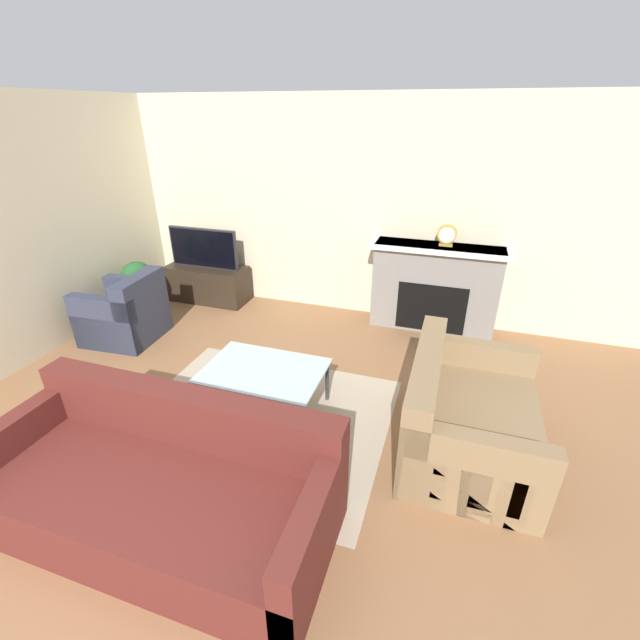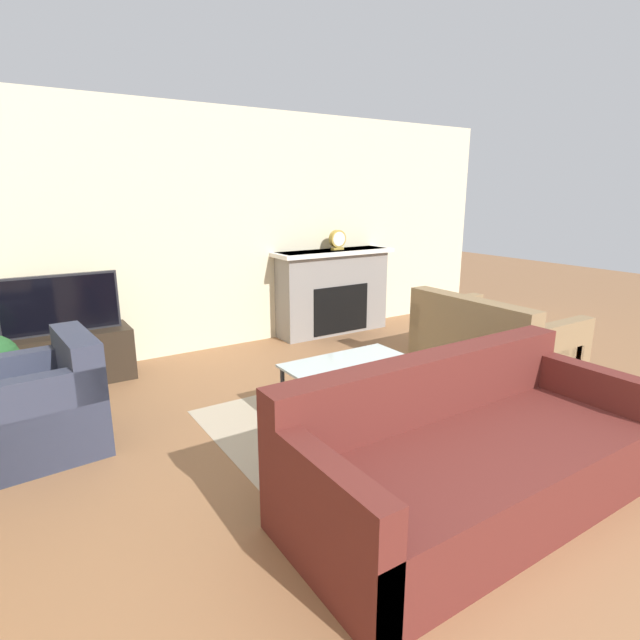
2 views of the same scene
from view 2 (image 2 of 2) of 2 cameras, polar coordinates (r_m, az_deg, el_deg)
name	(u,v)px [view 2 (image 2 of 2)]	position (r m, az deg, el deg)	size (l,w,h in m)	color
ground_plane	(618,611)	(2.86, 30.93, -26.67)	(20.00, 20.00, 0.00)	#936642
wall_back	(213,232)	(5.83, -12.11, 9.83)	(8.18, 0.06, 2.70)	beige
area_rug	(365,422)	(4.08, 5.20, -11.56)	(2.26, 1.95, 0.00)	#B7A88E
fireplace	(333,290)	(6.44, 1.48, 3.47)	(1.61, 0.44, 1.07)	gray
tv_stand	(68,358)	(5.33, -26.89, -3.91)	(1.15, 0.47, 0.50)	#2D2319
tv	(60,304)	(5.20, -27.54, 1.62)	(1.02, 0.06, 0.55)	#232328
couch_sectional	(469,457)	(3.14, 16.64, -14.81)	(2.28, 0.99, 0.82)	#5B231E
couch_loveseat	(491,346)	(5.28, 18.92, -2.88)	(0.99, 1.42, 0.82)	#8C704C
armchair_by_window	(43,410)	(4.05, -29.09, -9.01)	(0.85, 0.82, 0.82)	#33384C
coffee_table	(356,370)	(4.03, 4.12, -5.70)	(1.06, 0.75, 0.44)	#333338
mantel_clock	(338,240)	(6.39, 2.01, 9.17)	(0.22, 0.07, 0.25)	#B79338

